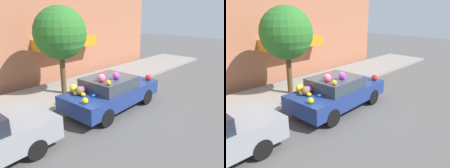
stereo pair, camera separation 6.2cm
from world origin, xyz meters
The scene contains 6 objects.
ground_plane centered at (0.00, 0.00, 0.00)m, with size 60.00×60.00×0.00m, color #565451.
sidewalk_curb centered at (0.00, 2.70, 0.07)m, with size 24.00×3.20×0.14m.
building_facade centered at (0.07, 4.92, 2.93)m, with size 18.00×1.20×5.95m.
street_tree centered at (-0.48, 2.40, 2.90)m, with size 2.31×2.31×3.93m.
fire_hydrant centered at (1.98, 1.61, 0.49)m, with size 0.20×0.20×0.70m.
art_car centered at (-0.06, -0.20, 0.73)m, with size 4.22×1.99×1.65m.
Camera 2 is at (-6.08, -5.81, 3.74)m, focal length 35.00 mm.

